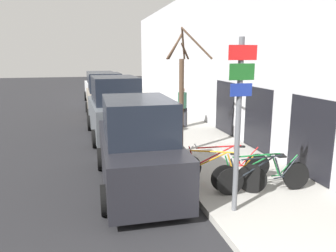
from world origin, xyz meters
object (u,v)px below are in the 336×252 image
at_px(bicycle_1, 261,174).
at_px(parked_car_2, 105,97).
at_px(bicycle_0, 264,177).
at_px(pedestrian_near, 182,104).
at_px(bicycle_3, 223,164).
at_px(bicycle_2, 217,172).
at_px(parked_car_1, 115,110).
at_px(parked_car_3, 101,88).
at_px(street_tree, 182,94).
at_px(signpost, 239,118).
at_px(parked_car_0, 138,148).

bearing_deg(bicycle_1, parked_car_2, 20.77).
height_order(bicycle_0, pedestrian_near, pedestrian_near).
bearing_deg(bicycle_3, pedestrian_near, 3.66).
bearing_deg(bicycle_2, parked_car_2, 43.12).
xyz_separation_m(bicycle_2, parked_car_1, (-1.78, 6.34, 0.55)).
relative_size(bicycle_3, pedestrian_near, 1.35).
bearing_deg(parked_car_3, bicycle_2, -86.74).
bearing_deg(parked_car_2, bicycle_1, -77.31).
xyz_separation_m(bicycle_0, street_tree, (-0.90, 3.64, 1.53)).
height_order(parked_car_3, street_tree, street_tree).
height_order(bicycle_0, bicycle_1, bicycle_1).
relative_size(parked_car_2, street_tree, 1.07).
bearing_deg(signpost, bicycle_1, 38.16).
height_order(bicycle_3, parked_car_1, parked_car_1).
relative_size(bicycle_1, bicycle_3, 1.00).
distance_m(pedestrian_near, street_tree, 3.93).
bearing_deg(bicycle_2, parked_car_3, 40.11).
bearing_deg(bicycle_0, bicycle_3, 31.77).
relative_size(bicycle_2, parked_car_0, 0.42).
bearing_deg(parked_car_0, parked_car_2, 91.87).
bearing_deg(bicycle_0, pedestrian_near, 1.36).
xyz_separation_m(bicycle_0, parked_car_2, (-2.84, 11.92, 0.51)).
distance_m(parked_car_1, parked_car_2, 5.09).
relative_size(bicycle_2, bicycle_3, 0.81).
xyz_separation_m(bicycle_1, parked_car_0, (-2.70, 1.27, 0.48)).
bearing_deg(parked_car_2, bicycle_3, -79.14).
relative_size(bicycle_0, bicycle_1, 0.96).
bearing_deg(signpost, bicycle_2, 86.06).
distance_m(bicycle_1, street_tree, 3.90).
height_order(parked_car_1, parked_car_3, parked_car_1).
height_order(signpost, bicycle_2, signpost).
distance_m(bicycle_2, bicycle_3, 0.67).
bearing_deg(parked_car_2, bicycle_2, -81.62).
relative_size(bicycle_3, street_tree, 0.60).
xyz_separation_m(bicycle_2, pedestrian_near, (1.19, 6.81, 0.62)).
bearing_deg(parked_car_2, parked_car_3, 88.66).
bearing_deg(parked_car_3, parked_car_2, -93.46).
bearing_deg(signpost, parked_car_2, 98.11).
xyz_separation_m(bicycle_2, parked_car_2, (-1.87, 11.43, 0.50)).
relative_size(bicycle_0, bicycle_3, 0.96).
height_order(bicycle_0, parked_car_3, parked_car_3).
height_order(parked_car_1, pedestrian_near, parked_car_1).
bearing_deg(bicycle_1, parked_car_0, 71.92).
height_order(signpost, bicycle_3, signpost).
bearing_deg(bicycle_3, parked_car_3, 18.74).
distance_m(signpost, bicycle_2, 1.92).
bearing_deg(bicycle_0, bicycle_2, 65.96).
height_order(bicycle_2, street_tree, street_tree).
height_order(bicycle_1, pedestrian_near, pedestrian_near).
distance_m(signpost, parked_car_0, 2.88).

